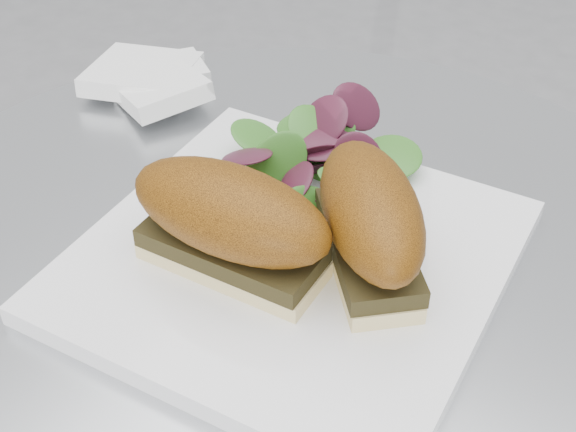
{
  "coord_description": "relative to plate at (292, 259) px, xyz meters",
  "views": [
    {
      "loc": [
        0.22,
        -0.37,
        1.13
      ],
      "look_at": [
        -0.01,
        0.02,
        0.77
      ],
      "focal_mm": 50.0,
      "sensor_mm": 36.0,
      "label": 1
    }
  ],
  "objects": [
    {
      "name": "plate",
      "position": [
        0.0,
        0.0,
        0.0
      ],
      "size": [
        0.3,
        0.3,
        0.02
      ],
      "primitive_type": "cube",
      "rotation": [
        0.0,
        0.0,
        0.03
      ],
      "color": "white",
      "rests_on": "table"
    },
    {
      "name": "salad",
      "position": [
        -0.03,
        0.09,
        0.03
      ],
      "size": [
        0.12,
        0.12,
        0.05
      ],
      "primitive_type": null,
      "color": "#3B852B",
      "rests_on": "plate"
    },
    {
      "name": "sandwich_left",
      "position": [
        -0.03,
        -0.04,
        0.05
      ],
      "size": [
        0.15,
        0.07,
        0.08
      ],
      "rotation": [
        0.0,
        0.0,
        0.02
      ],
      "color": "#F7EC9A",
      "rests_on": "plate"
    },
    {
      "name": "napkin",
      "position": [
        -0.24,
        0.14,
        0.0
      ],
      "size": [
        0.13,
        0.13,
        0.02
      ],
      "primitive_type": null,
      "rotation": [
        0.0,
        0.0,
        -0.0
      ],
      "color": "white",
      "rests_on": "table"
    },
    {
      "name": "sandwich_right",
      "position": [
        0.05,
        0.01,
        0.05
      ],
      "size": [
        0.14,
        0.15,
        0.08
      ],
      "rotation": [
        0.0,
        0.0,
        -0.87
      ],
      "color": "#F7EC9A",
      "rests_on": "plate"
    }
  ]
}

